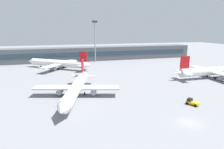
# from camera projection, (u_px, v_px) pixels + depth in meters

# --- Properties ---
(ground_plane) EXTENTS (400.00, 400.00, 0.00)m
(ground_plane) POSITION_uv_depth(u_px,v_px,m) (128.00, 80.00, 83.12)
(ground_plane) COLOR gray
(terminal_building) EXTENTS (135.84, 12.13, 9.00)m
(terminal_building) POSITION_uv_depth(u_px,v_px,m) (98.00, 53.00, 137.76)
(terminal_building) COLOR #4C5156
(terminal_building) RESTS_ON ground_plane
(airplane_near) EXTENTS (27.21, 38.24, 9.66)m
(airplane_near) POSITION_uv_depth(u_px,v_px,m) (76.00, 88.00, 62.47)
(airplane_near) COLOR white
(airplane_near) RESTS_ON ground_plane
(airplane_mid) EXTENTS (40.97, 28.50, 10.13)m
(airplane_mid) POSITION_uv_depth(u_px,v_px,m) (216.00, 71.00, 87.00)
(airplane_mid) COLOR white
(airplane_mid) RESTS_ON ground_plane
(airplane_far) EXTENTS (33.66, 27.79, 9.97)m
(airplane_far) POSITION_uv_depth(u_px,v_px,m) (58.00, 63.00, 106.68)
(airplane_far) COLOR white
(airplane_far) RESTS_ON ground_plane
(baggage_tug_yellow) EXTENTS (2.91, 3.90, 1.75)m
(baggage_tug_yellow) POSITION_uv_depth(u_px,v_px,m) (192.00, 102.00, 56.39)
(baggage_tug_yellow) COLOR #F2B20C
(baggage_tug_yellow) RESTS_ON ground_plane
(floodlight_tower_west) EXTENTS (3.20, 0.80, 25.99)m
(floodlight_tower_west) POSITION_uv_depth(u_px,v_px,m) (95.00, 39.00, 125.47)
(floodlight_tower_west) COLOR gray
(floodlight_tower_west) RESTS_ON ground_plane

